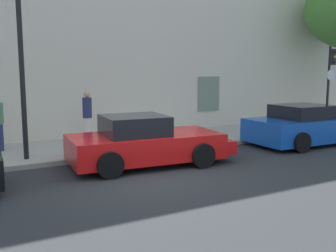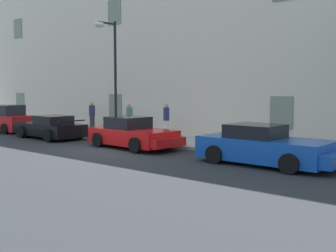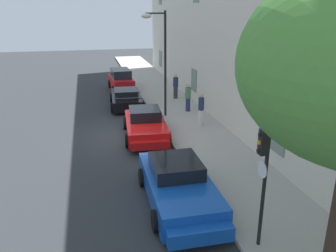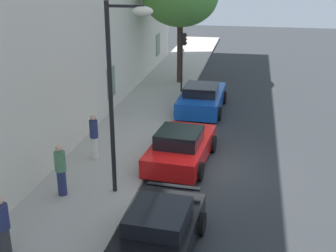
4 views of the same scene
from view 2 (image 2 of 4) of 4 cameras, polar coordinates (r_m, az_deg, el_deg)
The scene contains 11 objects.
ground_plane at distance 18.47m, azimuth -7.43°, elevation -3.20°, with size 80.00×80.00×0.00m, color #2B2D30.
sidewalk at distance 21.02m, azimuth -0.35°, elevation -1.94°, with size 60.00×3.41×0.14m, color #A8A399.
building_facade at distance 23.99m, azimuth 5.29°, elevation 13.93°, with size 41.16×4.23×12.63m.
sportscar_red_lead at distance 23.23m, azimuth -16.25°, elevation -0.24°, with size 4.82×2.28×1.25m.
sportscar_yellow_flank at distance 18.65m, azimuth -4.66°, elevation -1.21°, with size 4.70×2.44×1.40m.
sportscar_white_middle at distance 14.89m, azimuth 13.76°, elevation -2.95°, with size 5.01×2.32×1.42m.
hatchback_parked at distance 27.43m, azimuth -21.66°, elevation 0.86°, with size 3.85×1.95×1.69m.
street_lamp at distance 21.70m, azimuth -8.15°, elevation 9.35°, with size 0.44×1.42×6.04m.
pedestrian_admiring at distance 23.48m, azimuth -5.39°, elevation 1.13°, with size 0.40×0.40×1.73m.
pedestrian_strolling at distance 25.97m, azimuth -10.51°, elevation 1.45°, with size 0.53×0.53×1.73m.
pedestrian_bystander at distance 21.51m, azimuth -0.23°, elevation 0.91°, with size 0.43×0.43×1.79m.
Camera 2 is at (13.37, -12.46, 2.70)m, focal length 43.83 mm.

